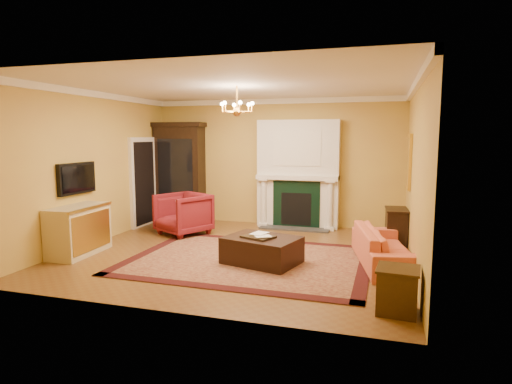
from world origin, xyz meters
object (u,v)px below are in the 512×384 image
at_px(wingback_armchair, 183,212).
at_px(leather_ottoman, 262,250).
at_px(china_cabinet, 180,174).
at_px(coral_sofa, 385,241).
at_px(end_table, 397,291).
at_px(console_table, 396,229).
at_px(commode, 79,230).
at_px(pedestal_table, 175,212).

distance_m(wingback_armchair, leather_ottoman, 2.77).
distance_m(china_cabinet, coral_sofa, 5.59).
height_order(end_table, console_table, console_table).
distance_m(end_table, console_table, 3.22).
relative_size(china_cabinet, end_table, 4.43).
bearing_deg(commode, end_table, -13.76).
height_order(pedestal_table, end_table, pedestal_table).
xyz_separation_m(end_table, console_table, (0.06, 3.21, 0.10)).
height_order(wingback_armchair, end_table, wingback_armchair).
distance_m(wingback_armchair, commode, 2.27).
height_order(china_cabinet, pedestal_table, china_cabinet).
bearing_deg(coral_sofa, end_table, 172.11).
bearing_deg(commode, console_table, 18.63).
relative_size(china_cabinet, commode, 1.98).
xyz_separation_m(wingback_armchair, commode, (-1.10, -1.99, -0.05)).
distance_m(pedestal_table, console_table, 4.85).
bearing_deg(commode, china_cabinet, 81.57).
xyz_separation_m(coral_sofa, end_table, (0.14, -2.00, -0.14)).
distance_m(commode, end_table, 5.56).
relative_size(commode, leather_ottoman, 1.01).
relative_size(pedestal_table, console_table, 0.96).
bearing_deg(leather_ottoman, wingback_armchair, 159.38).
distance_m(wingback_armchair, console_table, 4.42).
bearing_deg(commode, leather_ottoman, 4.08).
bearing_deg(china_cabinet, wingback_armchair, -63.71).
distance_m(wingback_armchair, pedestal_table, 0.61).
bearing_deg(leather_ottoman, commode, -158.36).
bearing_deg(commode, wingback_armchair, 58.68).
distance_m(pedestal_table, commode, 2.51).
relative_size(coral_sofa, console_table, 2.83).
height_order(coral_sofa, end_table, coral_sofa).
relative_size(pedestal_table, leather_ottoman, 0.59).
xyz_separation_m(wingback_armchair, end_table, (4.35, -3.08, -0.23)).
relative_size(commode, console_table, 1.63).
relative_size(china_cabinet, coral_sofa, 1.14).
bearing_deg(pedestal_table, end_table, -36.27).
bearing_deg(leather_ottoman, console_table, 53.76).
distance_m(china_cabinet, pedestal_table, 1.28).
height_order(coral_sofa, leather_ottoman, coral_sofa).
bearing_deg(china_cabinet, leather_ottoman, -47.01).
xyz_separation_m(china_cabinet, coral_sofa, (4.96, -2.47, -0.77)).
height_order(wingback_armchair, leather_ottoman, wingback_armchair).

